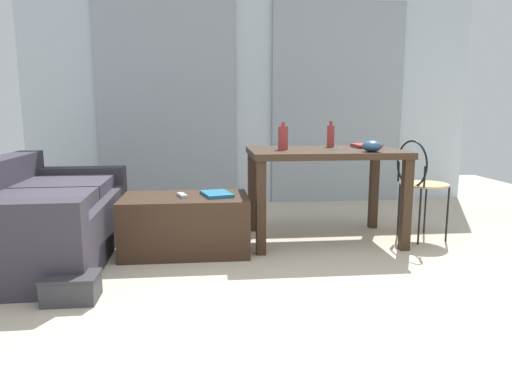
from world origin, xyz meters
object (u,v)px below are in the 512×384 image
magazine (217,194)px  couch (41,218)px  scissors (338,149)px  shoebox (71,288)px  wire_chair (418,177)px  book_stack (366,146)px  bottle_far (283,138)px  tv_remote_primary (182,195)px  craft_table (324,163)px  bottle_near (331,136)px  coffee_table (186,224)px  bowl (372,146)px

magazine → couch: bearing=165.1°
scissors → magazine: 1.05m
magazine → shoebox: magazine is taller
wire_chair → book_stack: (-0.38, 0.22, 0.25)m
bottle_far → book_stack: bearing=11.2°
couch → tv_remote_primary: 1.04m
couch → wire_chair: 2.94m
craft_table → bottle_near: bottle_near is taller
couch → wire_chair: size_ratio=2.17×
couch → coffee_table: 1.05m
bottle_near → scissors: bearing=-91.4°
bottle_far → bowl: (0.64, -0.26, -0.05)m
bowl → scissors: (-0.19, 0.26, -0.04)m
bottle_far → bowl: size_ratio=1.47×
book_stack → scissors: size_ratio=2.24×
couch → craft_table: craft_table is taller
tv_remote_primary → magazine: magazine is taller
coffee_table → bottle_near: bearing=20.8°
couch → shoebox: 1.01m
bowl → couch: bearing=179.0°
wire_chair → bottle_far: 1.16m
couch → shoebox: bearing=-63.2°
couch → bottle_near: bottle_near is taller
bottle_near → magazine: 1.17m
shoebox → bottle_near: bearing=36.3°
scissors → magazine: size_ratio=0.42×
scissors → couch: bearing=-174.5°
bowl → scissors: size_ratio=1.28×
bottle_near → tv_remote_primary: bottle_near is taller
shoebox → wire_chair: bearing=22.4°
bottle_far → craft_table: bearing=0.4°
couch → magazine: couch is taller
bottle_far → tv_remote_primary: 0.92m
coffee_table → book_stack: (1.50, 0.36, 0.55)m
bottle_near → shoebox: size_ratio=0.73×
couch → bottle_near: (2.27, 0.46, 0.56)m
book_stack → shoebox: bearing=-149.5°
craft_table → scissors: (0.11, 0.00, 0.11)m
couch → craft_table: 2.20m
bowl → magazine: bowl is taller
wire_chair → magazine: wire_chair is taller
craft_table → tv_remote_primary: bearing=-168.0°
coffee_table → tv_remote_primary: size_ratio=6.29×
couch → coffee_table: size_ratio=1.91×
coffee_table → couch: bearing=179.9°
coffee_table → scissors: scissors is taller
wire_chair → magazine: 1.65m
couch → bowl: size_ratio=12.09×
bottle_far → book_stack: (0.73, 0.14, -0.08)m
bottle_near → craft_table: bearing=-114.8°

